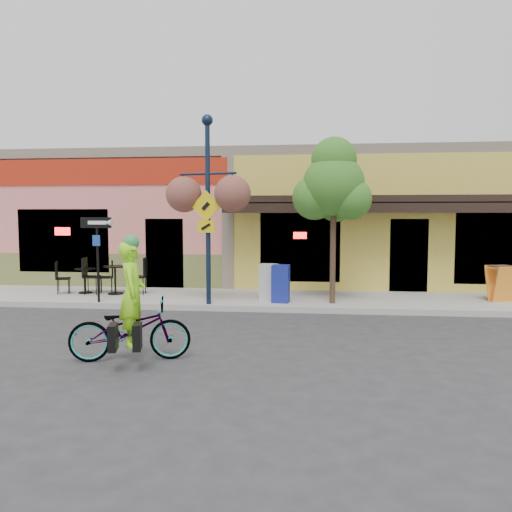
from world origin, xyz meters
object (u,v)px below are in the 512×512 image
at_px(cyclist_rider, 133,309).
at_px(newspaper_box_blue, 281,284).
at_px(bicycle, 130,329).
at_px(street_tree, 333,220).
at_px(building, 271,219).
at_px(lamp_post, 208,210).
at_px(one_way_sign, 98,260).
at_px(newspaper_box_grey, 269,282).

bearing_deg(cyclist_rider, newspaper_box_blue, -37.36).
bearing_deg(bicycle, street_tree, -49.24).
xyz_separation_m(building, bicycle, (-1.42, -11.34, -1.73)).
height_order(building, lamp_post, lamp_post).
xyz_separation_m(building, cyclist_rider, (-1.37, -11.34, -1.39)).
distance_m(lamp_post, one_way_sign, 3.17).
relative_size(lamp_post, one_way_sign, 2.16).
bearing_deg(lamp_post, cyclist_rider, -83.48).
distance_m(cyclist_rider, lamp_post, 4.83).
bearing_deg(newspaper_box_blue, newspaper_box_grey, 145.82).
relative_size(one_way_sign, newspaper_box_blue, 2.26).
height_order(one_way_sign, newspaper_box_blue, one_way_sign).
bearing_deg(newspaper_box_grey, cyclist_rider, -101.02).
height_order(lamp_post, street_tree, lamp_post).
height_order(cyclist_rider, one_way_sign, one_way_sign).
xyz_separation_m(one_way_sign, newspaper_box_grey, (4.37, 0.76, -0.62)).
distance_m(newspaper_box_blue, newspaper_box_grey, 0.43).
bearing_deg(building, newspaper_box_blue, -83.18).
bearing_deg(street_tree, bicycle, -125.03).
distance_m(building, newspaper_box_blue, 6.61).
height_order(building, cyclist_rider, building).
bearing_deg(one_way_sign, bicycle, -56.82).
xyz_separation_m(building, one_way_sign, (-3.94, -6.85, -1.00)).
xyz_separation_m(bicycle, newspaper_box_grey, (1.84, 5.25, 0.11)).
xyz_separation_m(cyclist_rider, one_way_sign, (-2.58, 4.49, 0.39)).
xyz_separation_m(cyclist_rider, lamp_post, (0.32, 4.53, 1.66)).
bearing_deg(one_way_sign, lamp_post, 4.52).
bearing_deg(newspaper_box_blue, street_tree, 6.11).
height_order(cyclist_rider, street_tree, street_tree).
height_order(building, newspaper_box_grey, building).
height_order(bicycle, newspaper_box_blue, newspaper_box_blue).
bearing_deg(cyclist_rider, bicycle, 75.79).
bearing_deg(bicycle, cyclist_rider, -104.21).
height_order(lamp_post, one_way_sign, lamp_post).
relative_size(cyclist_rider, lamp_post, 0.36).
bearing_deg(cyclist_rider, street_tree, -48.85).
distance_m(one_way_sign, newspaper_box_grey, 4.48).
bearing_deg(street_tree, cyclist_rider, -124.65).
bearing_deg(newspaper_box_grey, one_way_sign, -162.31).
bearing_deg(one_way_sign, building, 63.91).
bearing_deg(newspaper_box_blue, one_way_sign, -168.99).
xyz_separation_m(one_way_sign, street_tree, (6.03, 0.51, 1.03)).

